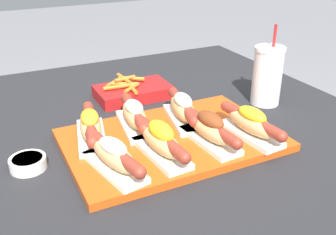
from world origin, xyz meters
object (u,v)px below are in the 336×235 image
object	(u,v)px
hot_dog_0	(114,155)
hot_dog_5	(134,115)
drink_cup	(268,76)
hot_dog_4	(90,126)
fries_basket	(133,91)
serving_tray	(172,140)
hot_dog_1	(161,141)
hot_dog_3	(251,123)
hot_dog_2	(210,129)
hot_dog_6	(183,109)
sauce_bowl	(28,163)

from	to	relation	value
hot_dog_0	hot_dog_5	xyz separation A→B (m)	(0.10, 0.15, 0.00)
drink_cup	hot_dog_4	bearing A→B (deg)	-177.70
fries_basket	hot_dog_5	bearing A→B (deg)	-110.32
serving_tray	fries_basket	world-z (taller)	fries_basket
hot_dog_1	fries_basket	bearing A→B (deg)	77.76
serving_tray	hot_dog_3	distance (m)	0.19
fries_basket	hot_dog_4	bearing A→B (deg)	-130.03
drink_cup	hot_dog_0	bearing A→B (deg)	-162.15
serving_tray	hot_dog_3	size ratio (longest dim) A/B	2.33
hot_dog_1	hot_dog_5	distance (m)	0.14
hot_dog_2	hot_dog_3	xyz separation A→B (m)	(0.10, -0.02, -0.00)
hot_dog_0	hot_dog_6	xyz separation A→B (m)	(0.23, 0.13, 0.00)
drink_cup	fries_basket	world-z (taller)	drink_cup
hot_dog_6	sauce_bowl	distance (m)	0.38
hot_dog_2	drink_cup	world-z (taller)	drink_cup
fries_basket	serving_tray	bearing A→B (deg)	-93.99
serving_tray	hot_dog_1	bearing A→B (deg)	-132.17
hot_dog_1	hot_dog_3	distance (m)	0.22
hot_dog_2	hot_dog_6	bearing A→B (deg)	90.84
fries_basket	hot_dog_1	bearing A→B (deg)	-102.24
hot_dog_6	fries_basket	xyz separation A→B (m)	(-0.04, 0.24, -0.03)
hot_dog_3	fries_basket	xyz separation A→B (m)	(-0.14, 0.38, -0.03)
hot_dog_6	fries_basket	world-z (taller)	hot_dog_6
hot_dog_0	hot_dog_6	bearing A→B (deg)	30.73
hot_dog_2	hot_dog_1	bearing A→B (deg)	-179.52
hot_dog_2	fries_basket	size ratio (longest dim) A/B	0.97
hot_dog_1	hot_dog_6	size ratio (longest dim) A/B	1.02
hot_dog_1	hot_dog_6	world-z (taller)	hot_dog_1
hot_dog_6	sauce_bowl	bearing A→B (deg)	-176.25
hot_dog_0	hot_dog_4	size ratio (longest dim) A/B	1.00
hot_dog_0	hot_dog_5	bearing A→B (deg)	55.58
sauce_bowl	hot_dog_1	bearing A→B (deg)	-21.18
hot_dog_6	hot_dog_1	bearing A→B (deg)	-133.60
hot_dog_1	hot_dog_2	world-z (taller)	hot_dog_1
hot_dog_6	drink_cup	distance (m)	0.29
hot_dog_0	hot_dog_2	bearing A→B (deg)	2.64
hot_dog_4	hot_dog_5	world-z (taller)	hot_dog_4
hot_dog_1	hot_dog_5	world-z (taller)	hot_dog_1
hot_dog_0	hot_dog_4	xyz separation A→B (m)	(-0.01, 0.14, 0.00)
hot_dog_4	hot_dog_5	xyz separation A→B (m)	(0.11, 0.01, -0.00)
hot_dog_3	hot_dog_6	bearing A→B (deg)	126.00
hot_dog_5	drink_cup	xyz separation A→B (m)	(0.40, 0.01, 0.03)
hot_dog_6	sauce_bowl	size ratio (longest dim) A/B	2.73
hot_dog_4	sauce_bowl	world-z (taller)	hot_dog_4
hot_dog_4	hot_dog_5	bearing A→B (deg)	5.22
serving_tray	hot_dog_2	bearing A→B (deg)	-44.68
hot_dog_5	sauce_bowl	size ratio (longest dim) A/B	2.76
hot_dog_6	drink_cup	size ratio (longest dim) A/B	0.92
serving_tray	hot_dog_5	xyz separation A→B (m)	(-0.06, 0.08, 0.04)
hot_dog_0	hot_dog_3	bearing A→B (deg)	-1.02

